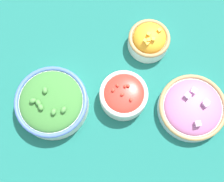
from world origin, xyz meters
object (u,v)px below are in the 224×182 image
bowl_cherry_tomatoes (124,95)px  bowl_broccoli (52,102)px  bowl_squash (149,40)px  bowl_red_onion (192,107)px

bowl_cherry_tomatoes → bowl_broccoli: bowl_broccoli is taller
bowl_squash → bowl_cherry_tomatoes: bearing=-137.0°
bowl_broccoli → bowl_red_onion: bearing=-24.3°
bowl_squash → bowl_red_onion: bearing=-82.7°
bowl_cherry_tomatoes → bowl_squash: size_ratio=1.10×
bowl_cherry_tomatoes → bowl_red_onion: bearing=-32.3°
bowl_broccoli → bowl_squash: size_ratio=1.64×
bowl_squash → bowl_red_onion: (0.03, -0.22, -0.01)m
bowl_squash → bowl_broccoli: bearing=-168.0°
bowl_cherry_tomatoes → bowl_broccoli: bearing=163.5°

